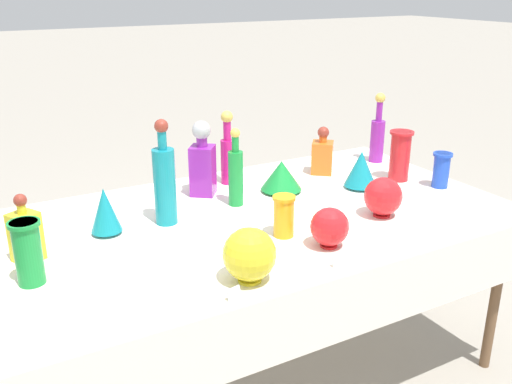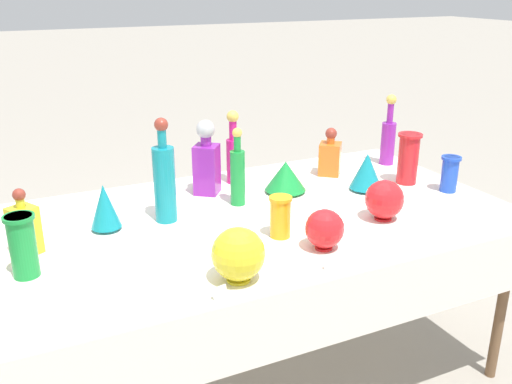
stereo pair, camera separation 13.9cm
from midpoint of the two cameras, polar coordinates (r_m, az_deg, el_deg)
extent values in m
plane|color=#A0998C|center=(2.68, 1.55, -17.49)|extent=(40.00, 40.00, 0.00)
cube|color=white|center=(2.30, 1.73, -2.70)|extent=(2.06, 1.14, 0.03)
cube|color=white|center=(1.92, 9.75, -11.81)|extent=(2.06, 0.01, 0.25)
cylinder|color=brown|center=(2.69, 24.78, -10.13)|extent=(0.04, 0.04, 0.73)
cylinder|color=brown|center=(2.68, -21.61, -9.79)|extent=(0.04, 0.04, 0.73)
cylinder|color=brown|center=(3.29, 12.38, -3.06)|extent=(0.04, 0.04, 0.73)
cylinder|color=#198C38|center=(2.37, -0.17, 1.38)|extent=(0.06, 0.06, 0.23)
cylinder|color=#198C38|center=(2.32, -0.17, 4.85)|extent=(0.03, 0.03, 0.07)
sphere|color=gold|center=(2.31, -0.18, 5.93)|extent=(0.04, 0.04, 0.04)
cylinder|color=#C61972|center=(2.63, -0.78, 3.07)|extent=(0.06, 0.06, 0.21)
cylinder|color=#C61972|center=(2.59, -0.79, 6.21)|extent=(0.03, 0.03, 0.09)
sphere|color=gold|center=(2.58, -0.80, 7.55)|extent=(0.05, 0.05, 0.05)
cylinder|color=teal|center=(2.21, -7.35, 0.70)|extent=(0.08, 0.08, 0.30)
cylinder|color=teal|center=(2.16, -7.58, 5.33)|extent=(0.03, 0.03, 0.07)
sphere|color=maroon|center=(2.14, -7.64, 6.69)|extent=(0.05, 0.05, 0.05)
cylinder|color=purple|center=(3.00, 14.34, 4.70)|extent=(0.07, 0.07, 0.21)
cylinder|color=purple|center=(2.96, 14.61, 7.66)|extent=(0.03, 0.03, 0.10)
sphere|color=gold|center=(2.95, 14.73, 8.92)|extent=(0.05, 0.05, 0.05)
cube|color=purple|center=(2.50, -3.36, 2.25)|extent=(0.14, 0.14, 0.22)
cylinder|color=purple|center=(2.46, -3.43, 5.20)|extent=(0.05, 0.05, 0.05)
sphere|color=#B2B2B7|center=(2.45, -3.45, 6.28)|extent=(0.08, 0.08, 0.08)
cube|color=yellow|center=(2.08, -20.39, -3.67)|extent=(0.11, 0.11, 0.17)
cylinder|color=yellow|center=(2.04, -20.74, -1.06)|extent=(0.03, 0.03, 0.03)
sphere|color=maroon|center=(2.03, -20.84, -0.28)|extent=(0.04, 0.04, 0.04)
cube|color=orange|center=(2.79, 8.82, 3.27)|extent=(0.14, 0.14, 0.16)
cylinder|color=orange|center=(2.76, 8.93, 5.13)|extent=(0.04, 0.04, 0.03)
sphere|color=maroon|center=(2.75, 8.96, 5.78)|extent=(0.06, 0.06, 0.06)
cylinder|color=#198C38|center=(1.92, -20.39, -5.14)|extent=(0.08, 0.08, 0.21)
cylinder|color=#198C38|center=(1.88, -20.75, -2.42)|extent=(0.10, 0.10, 0.01)
cylinder|color=orange|center=(2.09, 4.35, -2.52)|extent=(0.08, 0.08, 0.16)
cylinder|color=orange|center=(2.06, 4.41, -0.67)|extent=(0.08, 0.08, 0.01)
cylinder|color=blue|center=(2.69, 20.20, 1.68)|extent=(0.07, 0.07, 0.16)
cylinder|color=blue|center=(2.67, 20.39, 3.19)|extent=(0.09, 0.09, 0.01)
cylinder|color=red|center=(2.73, 16.39, 3.21)|extent=(0.09, 0.09, 0.24)
cylinder|color=red|center=(2.70, 16.62, 5.47)|extent=(0.11, 0.11, 0.01)
cylinder|color=teal|center=(2.63, 12.38, 0.30)|extent=(0.07, 0.07, 0.01)
cone|color=teal|center=(2.60, 12.52, 2.08)|extent=(0.15, 0.15, 0.16)
cylinder|color=teal|center=(2.22, -12.97, -3.56)|extent=(0.06, 0.06, 0.01)
cone|color=teal|center=(2.19, -13.16, -1.40)|extent=(0.11, 0.11, 0.17)
cylinder|color=#198C38|center=(2.55, 4.49, 0.12)|extent=(0.09, 0.09, 0.01)
cone|color=#198C38|center=(2.53, 4.54, 1.63)|extent=(0.18, 0.18, 0.13)
cylinder|color=red|center=(2.04, 8.74, -5.54)|extent=(0.06, 0.06, 0.01)
sphere|color=red|center=(2.01, 8.85, -3.67)|extent=(0.14, 0.14, 0.14)
cylinder|color=red|center=(2.33, 14.24, -2.58)|extent=(0.07, 0.07, 0.01)
sphere|color=red|center=(2.30, 14.42, -0.73)|extent=(0.15, 0.15, 0.15)
cylinder|color=yellow|center=(1.82, 0.45, -8.75)|extent=(0.08, 0.08, 0.01)
sphere|color=yellow|center=(1.77, 0.46, -6.25)|extent=(0.17, 0.17, 0.17)
cube|color=white|center=(1.93, 10.45, -6.78)|extent=(0.06, 0.02, 0.04)
cube|color=white|center=(1.91, 9.69, -7.06)|extent=(0.06, 0.02, 0.04)
cube|color=white|center=(1.72, -1.30, -10.06)|extent=(0.05, 0.02, 0.04)
cube|color=tan|center=(3.26, -16.12, -7.18)|extent=(0.49, 0.35, 0.36)
cube|color=tan|center=(3.27, -16.82, -2.97)|extent=(0.44, 0.07, 0.09)
camera|label=1|loc=(0.07, -88.24, 0.66)|focal=40.00mm
camera|label=2|loc=(0.07, 91.76, -0.66)|focal=40.00mm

